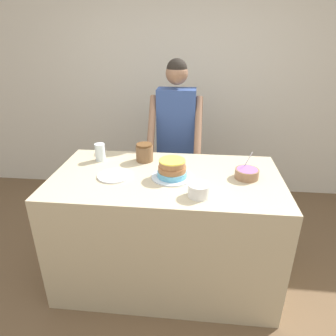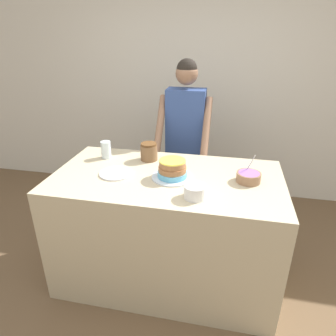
# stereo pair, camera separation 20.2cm
# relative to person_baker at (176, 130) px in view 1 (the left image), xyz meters

# --- Properties ---
(ground_plane) EXTENTS (14.00, 14.00, 0.00)m
(ground_plane) POSITION_rel_person_baker_xyz_m (-0.01, -1.28, -1.05)
(ground_plane) COLOR brown
(wall_back) EXTENTS (10.00, 0.05, 2.60)m
(wall_back) POSITION_rel_person_baker_xyz_m (-0.01, 0.82, 0.25)
(wall_back) COLOR silver
(wall_back) RESTS_ON ground_plane
(counter) EXTENTS (1.70, 0.91, 0.94)m
(counter) POSITION_rel_person_baker_xyz_m (-0.01, -0.82, -0.57)
(counter) COLOR #C6B793
(counter) RESTS_ON ground_plane
(person_baker) EXTENTS (0.50, 0.46, 1.70)m
(person_baker) POSITION_rel_person_baker_xyz_m (0.00, 0.00, 0.00)
(person_baker) COLOR #2D2D38
(person_baker) RESTS_ON ground_plane
(cake) EXTENTS (0.30, 0.30, 0.14)m
(cake) POSITION_rel_person_baker_xyz_m (0.04, -0.85, -0.04)
(cake) COLOR silver
(cake) RESTS_ON counter
(frosting_bowl_white) EXTENTS (0.14, 0.14, 0.09)m
(frosting_bowl_white) POSITION_rel_person_baker_xyz_m (0.24, -1.10, -0.05)
(frosting_bowl_white) COLOR white
(frosting_bowl_white) RESTS_ON counter
(frosting_bowl_purple) EXTENTS (0.17, 0.17, 0.18)m
(frosting_bowl_purple) POSITION_rel_person_baker_xyz_m (0.58, -0.80, -0.06)
(frosting_bowl_purple) COLOR #936B4C
(frosting_bowl_purple) RESTS_ON counter
(drinking_glass) EXTENTS (0.08, 0.08, 0.14)m
(drinking_glass) POSITION_rel_person_baker_xyz_m (-0.58, -0.59, -0.03)
(drinking_glass) COLOR silver
(drinking_glass) RESTS_ON counter
(ceramic_plate) EXTENTS (0.25, 0.25, 0.01)m
(ceramic_plate) POSITION_rel_person_baker_xyz_m (-0.39, -0.87, -0.10)
(ceramic_plate) COLOR silver
(ceramic_plate) RESTS_ON counter
(stoneware_jar) EXTENTS (0.14, 0.14, 0.15)m
(stoneware_jar) POSITION_rel_person_baker_xyz_m (-0.22, -0.56, -0.03)
(stoneware_jar) COLOR brown
(stoneware_jar) RESTS_ON counter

